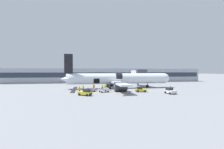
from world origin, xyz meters
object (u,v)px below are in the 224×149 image
object	(u,v)px
baggage_cart_queued	(104,90)
ground_crew_helper	(83,88)
baggage_tug_mid	(85,93)
baggage_cart_loading	(90,90)
ground_crew_driver	(94,87)
ground_crew_loader_a	(79,90)
baggage_tug_rear	(170,91)
ground_crew_supervisor	(105,87)
ground_crew_loader_b	(102,87)
baggage_tug_lead	(141,90)
airplane	(117,79)

from	to	relation	value
baggage_cart_queued	ground_crew_helper	size ratio (longest dim) A/B	2.14
baggage_tug_mid	baggage_cart_queued	distance (m)	6.53
baggage_cart_loading	ground_crew_driver	world-z (taller)	ground_crew_driver
baggage_tug_mid	baggage_cart_loading	bearing A→B (deg)	78.55
baggage_cart_loading	baggage_cart_queued	size ratio (longest dim) A/B	1.06
ground_crew_loader_a	ground_crew_driver	bearing A→B (deg)	56.04
baggage_tug_rear	ground_crew_supervisor	distance (m)	16.55
baggage_tug_rear	ground_crew_loader_b	bearing A→B (deg)	148.97
baggage_cart_loading	baggage_cart_queued	xyz separation A→B (m)	(3.43, -1.41, 0.07)
baggage_cart_queued	ground_crew_helper	bearing A→B (deg)	143.21
baggage_tug_lead	ground_crew_loader_a	distance (m)	15.41
ground_crew_loader_a	baggage_cart_loading	bearing A→B (deg)	47.29
airplane	ground_crew_loader_a	xyz separation A→B (m)	(-11.04, -9.37, -1.97)
ground_crew_helper	baggage_cart_queued	bearing A→B (deg)	-36.79
ground_crew_loader_b	ground_crew_supervisor	size ratio (longest dim) A/B	0.99
baggage_cart_queued	ground_crew_helper	distance (m)	6.55
ground_crew_loader_b	baggage_cart_queued	bearing A→B (deg)	-90.91
baggage_tug_mid	baggage_cart_loading	xyz separation A→B (m)	(1.22, 6.00, -0.17)
baggage_cart_queued	ground_crew_supervisor	size ratio (longest dim) A/B	1.94
ground_crew_loader_a	ground_crew_driver	world-z (taller)	ground_crew_driver
baggage_cart_queued	ground_crew_loader_a	size ratio (longest dim) A/B	2.00
ground_crew_helper	baggage_tug_rear	bearing A→B (deg)	-24.51
baggage_tug_rear	ground_crew_loader_a	bearing A→B (deg)	169.31
airplane	ground_crew_driver	xyz separation A→B (m)	(-7.36, -3.92, -1.94)
ground_crew_loader_a	ground_crew_driver	distance (m)	6.58
baggage_tug_mid	ground_crew_loader_a	bearing A→B (deg)	113.06
baggage_tug_mid	ground_crew_supervisor	distance (m)	9.16
baggage_tug_rear	baggage_cart_queued	bearing A→B (deg)	160.46
baggage_tug_rear	ground_crew_supervisor	xyz separation A→B (m)	(-14.39, 8.17, 0.28)
ground_crew_loader_a	ground_crew_driver	size ratio (longest dim) A/B	0.97
baggage_tug_rear	ground_crew_helper	world-z (taller)	ground_crew_helper
baggage_tug_mid	baggage_cart_loading	distance (m)	6.13
baggage_cart_queued	ground_crew_supervisor	bearing A→B (deg)	74.89
baggage_tug_rear	baggage_cart_queued	distance (m)	16.07
ground_crew_supervisor	baggage_tug_rear	bearing A→B (deg)	-29.60
baggage_tug_mid	baggage_cart_queued	size ratio (longest dim) A/B	0.94
baggage_cart_loading	ground_crew_supervisor	bearing A→B (deg)	18.30
baggage_tug_mid	ground_crew_loader_a	distance (m)	3.50
ground_crew_driver	ground_crew_supervisor	world-z (taller)	ground_crew_driver
baggage_tug_rear	baggage_tug_lead	bearing A→B (deg)	143.59
ground_crew_helper	airplane	bearing A→B (deg)	21.64
airplane	baggage_tug_rear	world-z (taller)	airplane
ground_crew_loader_b	ground_crew_driver	bearing A→B (deg)	171.07
ground_crew_supervisor	ground_crew_helper	xyz separation A→B (m)	(-5.99, 1.12, -0.09)
baggage_tug_rear	baggage_cart_queued	world-z (taller)	baggage_tug_rear
airplane	ground_crew_helper	xyz separation A→B (m)	(-10.26, -4.07, -2.03)
airplane	ground_crew_driver	world-z (taller)	airplane
ground_crew_driver	baggage_tug_rear	bearing A→B (deg)	-28.40
airplane	baggage_cart_queued	size ratio (longest dim) A/B	10.22
baggage_tug_lead	baggage_cart_queued	world-z (taller)	baggage_tug_lead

